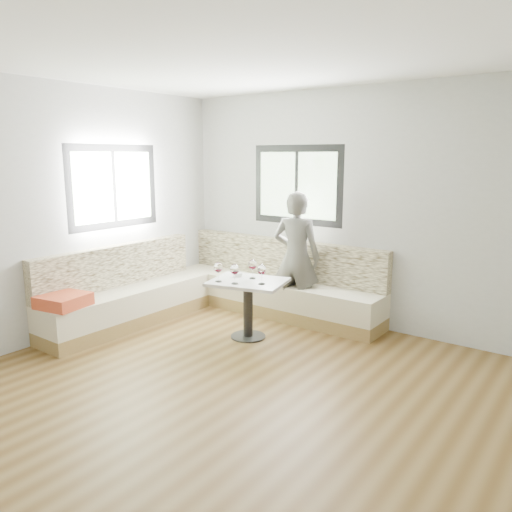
# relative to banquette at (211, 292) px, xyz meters

# --- Properties ---
(room) EXTENTS (5.01, 5.01, 2.81)m
(room) POSITION_rel_banquette_xyz_m (1.51, -1.53, 1.08)
(room) COLOR brown
(room) RESTS_ON ground
(banquette) EXTENTS (2.90, 2.82, 0.95)m
(banquette) POSITION_rel_banquette_xyz_m (0.00, 0.00, 0.00)
(banquette) COLOR olive
(banquette) RESTS_ON ground
(table) EXTENTS (0.94, 0.81, 0.66)m
(table) POSITION_rel_banquette_xyz_m (0.80, -0.28, 0.16)
(table) COLOR black
(table) RESTS_ON ground
(person) EXTENTS (0.65, 0.50, 1.61)m
(person) POSITION_rel_banquette_xyz_m (0.91, 0.54, 0.47)
(person) COLOR #55534C
(person) RESTS_ON ground
(olive_ramekin) EXTENTS (0.11, 0.11, 0.04)m
(olive_ramekin) POSITION_rel_banquette_xyz_m (0.59, -0.20, 0.35)
(olive_ramekin) COLOR white
(olive_ramekin) RESTS_ON table
(wine_glass_a) EXTENTS (0.10, 0.10, 0.22)m
(wine_glass_a) POSITION_rel_banquette_xyz_m (0.57, -0.52, 0.48)
(wine_glass_a) COLOR white
(wine_glass_a) RESTS_ON table
(wine_glass_b) EXTENTS (0.10, 0.10, 0.22)m
(wine_glass_b) POSITION_rel_banquette_xyz_m (0.77, -0.48, 0.48)
(wine_glass_b) COLOR white
(wine_glass_b) RESTS_ON table
(wine_glass_c) EXTENTS (0.10, 0.10, 0.22)m
(wine_glass_c) POSITION_rel_banquette_xyz_m (1.02, -0.32, 0.48)
(wine_glass_c) COLOR white
(wine_glass_c) RESTS_ON table
(wine_glass_d) EXTENTS (0.10, 0.10, 0.22)m
(wine_glass_d) POSITION_rel_banquette_xyz_m (0.78, -0.18, 0.48)
(wine_glass_d) COLOR white
(wine_glass_d) RESTS_ON table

